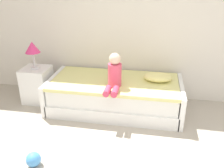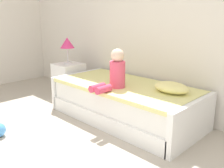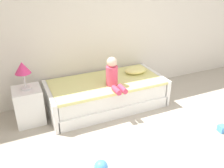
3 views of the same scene
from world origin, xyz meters
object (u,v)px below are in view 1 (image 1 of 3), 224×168
at_px(table_lamp, 32,49).
at_px(pillow, 158,77).
at_px(child_figure, 114,74).
at_px(toy_ball, 33,159).
at_px(bed, 115,95).
at_px(nightstand, 37,85).

height_order(table_lamp, pillow, table_lamp).
xyz_separation_m(child_figure, toy_ball, (-0.73, -1.24, -0.62)).
xyz_separation_m(bed, nightstand, (-1.35, 0.04, 0.05)).
bearing_deg(nightstand, table_lamp, 180.00).
xyz_separation_m(nightstand, pillow, (2.01, 0.06, 0.26)).
bearing_deg(pillow, child_figure, -152.51).
bearing_deg(table_lamp, child_figure, -11.00).
relative_size(bed, table_lamp, 4.69).
bearing_deg(child_figure, nightstand, 169.00).
relative_size(table_lamp, toy_ball, 2.60).
distance_m(bed, pillow, 0.74).
relative_size(nightstand, child_figure, 1.18).
relative_size(nightstand, pillow, 1.36).
distance_m(nightstand, child_figure, 1.46).
bearing_deg(bed, toy_ball, -115.43).
distance_m(bed, table_lamp, 1.52).
bearing_deg(bed, pillow, 8.62).
xyz_separation_m(child_figure, pillow, (0.63, 0.33, -0.14)).
relative_size(bed, child_figure, 4.14).
height_order(bed, toy_ball, bed).
bearing_deg(table_lamp, bed, -1.68).
bearing_deg(toy_ball, bed, 64.57).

